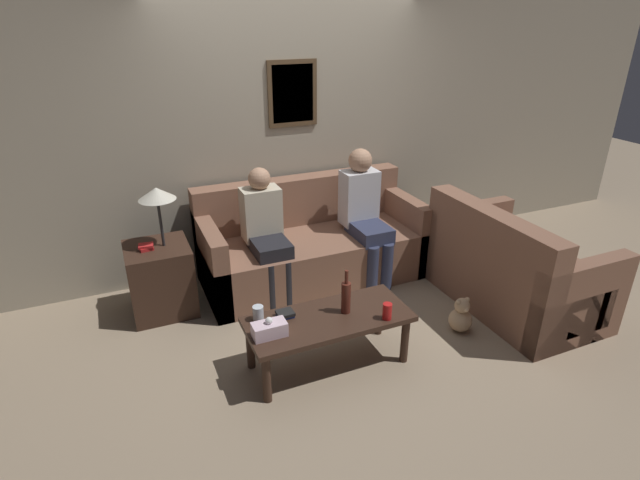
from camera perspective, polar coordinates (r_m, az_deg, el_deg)
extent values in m
plane|color=gray|center=(4.56, 1.66, -7.03)|extent=(16.00, 16.00, 0.00)
cube|color=#9E937F|center=(4.93, -3.22, 11.83)|extent=(9.00, 0.06, 2.60)
cube|color=#4C3823|center=(4.82, -3.15, 16.37)|extent=(0.48, 0.02, 0.60)
cube|color=#B7CCB2|center=(4.81, -3.12, 16.36)|extent=(0.40, 0.01, 0.52)
cube|color=brown|center=(4.83, -0.72, -1.93)|extent=(2.10, 0.90, 0.46)
cube|color=brown|center=(4.94, -2.32, 4.60)|extent=(2.10, 0.20, 0.47)
cube|color=brown|center=(4.52, -12.29, -2.64)|extent=(0.14, 0.90, 0.72)
cube|color=brown|center=(5.19, 9.32, 1.31)|extent=(0.14, 0.90, 0.72)
cube|color=brown|center=(4.74, 21.35, -4.30)|extent=(0.90, 1.46, 0.46)
cube|color=brown|center=(4.32, 18.93, 0.14)|extent=(0.20, 1.46, 0.47)
cube|color=brown|center=(4.32, 27.56, -6.54)|extent=(0.90, 0.14, 0.72)
cube|color=brown|center=(5.11, 16.58, 0.18)|extent=(0.90, 0.14, 0.72)
cube|color=#382319|center=(3.61, 0.97, -9.03)|extent=(1.19, 0.51, 0.04)
cylinder|color=#382319|center=(3.44, -6.12, -15.47)|extent=(0.06, 0.06, 0.37)
cylinder|color=#382319|center=(3.81, 9.67, -11.20)|extent=(0.06, 0.06, 0.37)
cylinder|color=#382319|center=(3.73, -7.97, -11.88)|extent=(0.06, 0.06, 0.37)
cylinder|color=#382319|center=(4.08, 6.75, -8.33)|extent=(0.06, 0.06, 0.37)
cube|color=#382319|center=(4.50, -17.73, -4.26)|extent=(0.52, 0.52, 0.61)
cylinder|color=#262628|center=(4.29, -17.76, 2.00)|extent=(0.02, 0.02, 0.43)
cone|color=beige|center=(4.20, -18.18, 5.07)|extent=(0.30, 0.30, 0.10)
cube|color=red|center=(4.33, -19.24, -0.89)|extent=(0.12, 0.11, 0.03)
cube|color=red|center=(4.32, -19.29, -0.61)|extent=(0.13, 0.11, 0.02)
cylinder|color=#562319|center=(3.59, 2.98, -6.61)|extent=(0.07, 0.07, 0.24)
cylinder|color=#562319|center=(3.51, 3.05, -4.24)|extent=(0.03, 0.03, 0.10)
cylinder|color=silver|center=(3.56, -7.08, -8.32)|extent=(0.08, 0.08, 0.11)
cube|color=navy|center=(3.60, -3.99, -8.60)|extent=(0.12, 0.09, 0.02)
cube|color=black|center=(3.59, -4.00, -8.32)|extent=(0.12, 0.11, 0.02)
cylinder|color=red|center=(3.58, 7.69, -8.08)|extent=(0.07, 0.07, 0.12)
cube|color=silver|center=(3.40, -5.80, -10.14)|extent=(0.23, 0.12, 0.10)
sphere|color=white|center=(3.36, -5.85, -9.16)|extent=(0.05, 0.05, 0.05)
cube|color=black|center=(4.39, -5.76, -0.80)|extent=(0.31, 0.43, 0.14)
cylinder|color=black|center=(4.32, -5.68, -5.48)|extent=(0.11, 0.11, 0.46)
cylinder|color=black|center=(4.36, -3.77, -5.09)|extent=(0.11, 0.11, 0.46)
cube|color=beige|center=(4.49, -6.75, 3.02)|extent=(0.34, 0.22, 0.47)
sphere|color=tan|center=(4.38, -6.96, 6.97)|extent=(0.20, 0.20, 0.20)
cube|color=#2D334C|center=(4.71, 5.64, 1.01)|extent=(0.31, 0.45, 0.14)
cylinder|color=#2D334C|center=(4.62, 6.00, -3.38)|extent=(0.11, 0.11, 0.46)
cylinder|color=#2D334C|center=(4.69, 7.64, -3.01)|extent=(0.11, 0.11, 0.46)
cube|color=silver|center=(4.79, 4.48, 4.88)|extent=(0.34, 0.22, 0.52)
sphere|color=tan|center=(4.68, 4.63, 9.04)|extent=(0.22, 0.22, 0.22)
sphere|color=tan|center=(4.29, 15.73, -8.80)|extent=(0.19, 0.19, 0.19)
sphere|color=tan|center=(4.22, 15.95, -7.22)|extent=(0.12, 0.12, 0.12)
sphere|color=tan|center=(4.17, 15.54, -6.85)|extent=(0.04, 0.04, 0.04)
sphere|color=tan|center=(4.22, 16.48, -6.57)|extent=(0.04, 0.04, 0.04)
sphere|color=beige|center=(4.19, 16.36, -7.61)|extent=(0.05, 0.05, 0.05)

